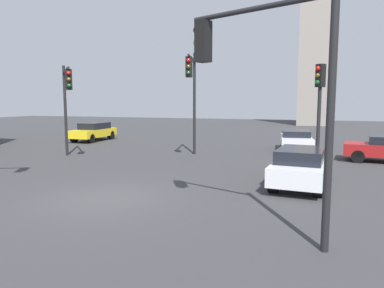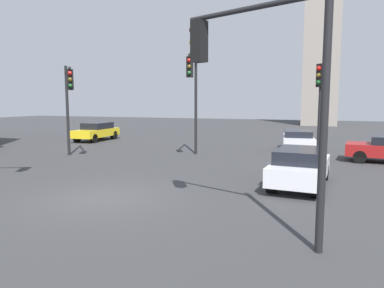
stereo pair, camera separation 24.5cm
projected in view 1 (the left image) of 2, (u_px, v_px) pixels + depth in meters
The scene contains 9 objects.
ground_plane at pixel (106, 198), 11.21m from camera, with size 105.92×105.92×0.00m, color #38383A.
traffic_light_0 at pixel (260, 67), 7.79m from camera, with size 3.33×1.41×5.34m.
traffic_light_1 at pixel (319, 96), 15.60m from camera, with size 0.45×0.49×4.67m.
traffic_light_3 at pixel (192, 85), 18.92m from camera, with size 0.92×3.09×5.56m.
traffic_light_4 at pixel (67, 93), 18.54m from camera, with size 2.24×2.39×5.04m.
car_0 at pixel (94, 131), 27.72m from camera, with size 1.89×4.31×1.42m.
car_1 at pixel (301, 166), 12.80m from camera, with size 2.05×4.35×1.38m.
car_2 at pixel (296, 140), 21.95m from camera, with size 2.25×4.46×1.27m.
skyline_tower at pixel (318, 38), 45.54m from camera, with size 4.37×4.37×22.50m, color gray.
Camera 1 is at (6.18, -9.42, 3.03)m, focal length 33.15 mm.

